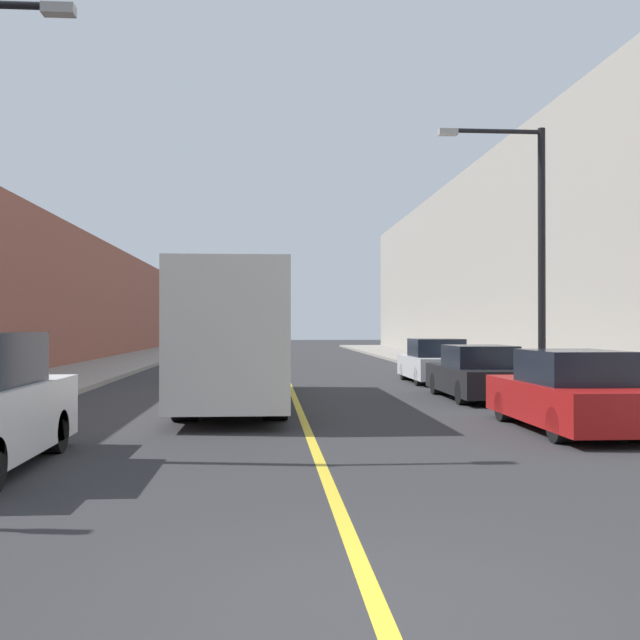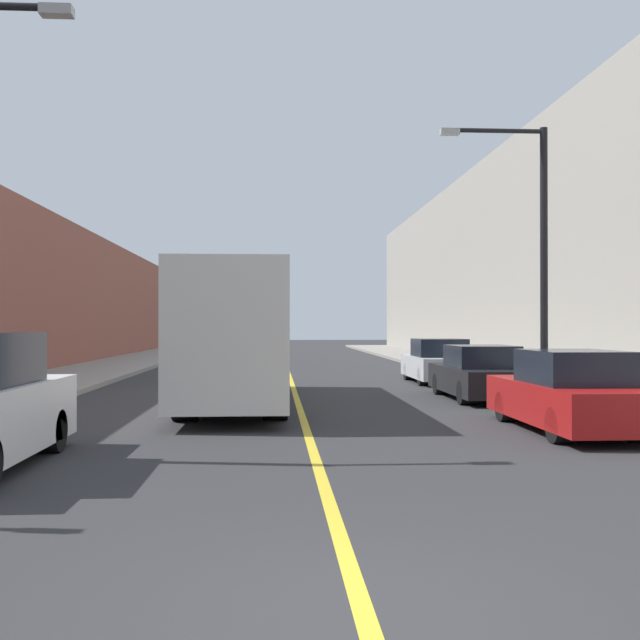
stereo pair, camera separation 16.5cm
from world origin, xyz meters
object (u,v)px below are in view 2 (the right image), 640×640
object	(u,v)px
car_right_mid	(480,375)
car_right_far	(438,363)
bus	(238,334)
street_lamp_right	(534,240)
car_right_near	(569,395)

from	to	relation	value
car_right_mid	car_right_far	size ratio (longest dim) A/B	1.08
car_right_mid	bus	bearing A→B (deg)	-173.24
street_lamp_right	car_right_mid	bearing A→B (deg)	153.18
bus	car_right_mid	world-z (taller)	bus
bus	street_lamp_right	world-z (taller)	street_lamp_right
car_right_near	street_lamp_right	size ratio (longest dim) A/B	0.67
car_right_near	street_lamp_right	xyz separation A→B (m)	(1.28, 5.54, 3.58)
car_right_near	car_right_mid	world-z (taller)	car_right_near
car_right_far	car_right_near	bearing A→B (deg)	-90.84
car_right_far	street_lamp_right	size ratio (longest dim) A/B	0.61
car_right_far	street_lamp_right	world-z (taller)	street_lamp_right
street_lamp_right	bus	bearing A→B (deg)	-179.09
car_right_near	car_right_mid	bearing A→B (deg)	89.98
car_right_near	street_lamp_right	world-z (taller)	street_lamp_right
car_right_mid	street_lamp_right	bearing A→B (deg)	-26.82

